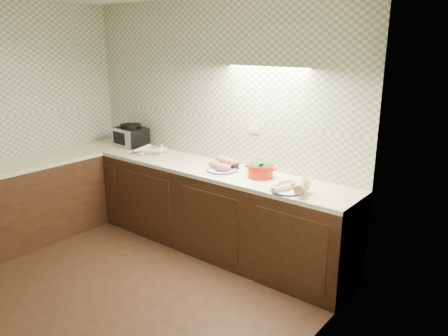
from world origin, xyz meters
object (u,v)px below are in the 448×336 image
Objects in this scene: toaster_oven at (131,136)px; dutch_oven at (261,169)px; parsnip_pile at (147,150)px; sweet_potato_plate at (223,165)px; veg_plate at (295,186)px; onion_bowl at (232,164)px.

dutch_oven is at bearing 2.33° from toaster_oven.
dutch_oven is (1.59, 0.02, 0.05)m from parsnip_pile.
parsnip_pile is 1.59m from dutch_oven.
sweet_potato_plate is (1.57, -0.13, -0.07)m from toaster_oven.
parsnip_pile is at bearing -9.75° from toaster_oven.
dutch_oven reaches higher than veg_plate.
dutch_oven is 0.83× the size of veg_plate.
parsnip_pile is at bearing 178.76° from sweet_potato_plate.
parsnip_pile is at bearing 170.85° from dutch_oven.
parsnip_pile is 1.16m from sweet_potato_plate.
parsnip_pile is 1.34× the size of sweet_potato_plate.
toaster_oven reaches higher than dutch_oven.
sweet_potato_plate is 0.13m from onion_bowl.
sweet_potato_plate is (1.16, -0.03, 0.02)m from parsnip_pile.
toaster_oven reaches higher than onion_bowl.
veg_plate is at bearing -1.06° from toaster_oven.
veg_plate reaches higher than onion_bowl.
onion_bowl is 0.41m from dutch_oven.
parsnip_pile is 2.98× the size of onion_bowl.
dutch_oven is at bearing -10.80° from onion_bowl.
sweet_potato_plate is at bearing 176.60° from dutch_oven.
parsnip_pile is 1.15× the size of veg_plate.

